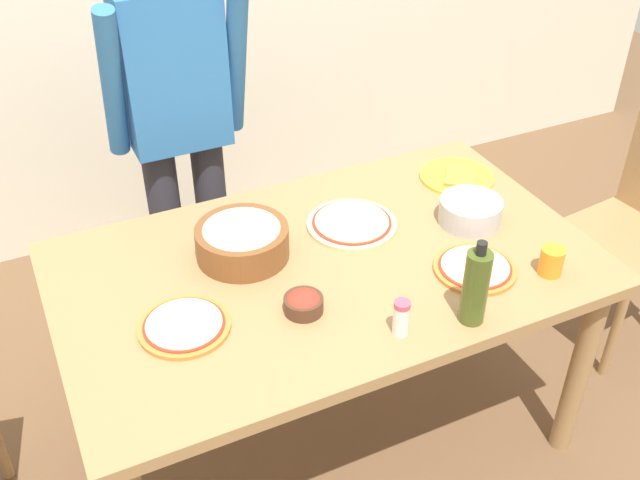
% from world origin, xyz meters
% --- Properties ---
extents(ground, '(8.00, 8.00, 0.00)m').
position_xyz_m(ground, '(0.00, 0.00, 0.00)').
color(ground, brown).
extents(dining_table, '(1.60, 0.96, 0.76)m').
position_xyz_m(dining_table, '(0.00, 0.00, 0.67)').
color(dining_table, '#A37A4C').
rests_on(dining_table, ground).
extents(person_cook, '(0.49, 0.25, 1.62)m').
position_xyz_m(person_cook, '(-0.22, 0.76, 0.94)').
color(person_cook, '#2D2D38').
rests_on(person_cook, ground).
extents(pizza_raw_on_board, '(0.29, 0.29, 0.02)m').
position_xyz_m(pizza_raw_on_board, '(0.15, 0.14, 0.77)').
color(pizza_raw_on_board, beige).
rests_on(pizza_raw_on_board, dining_table).
extents(pizza_cooked_on_tray, '(0.24, 0.24, 0.02)m').
position_xyz_m(pizza_cooked_on_tray, '(0.38, -0.22, 0.77)').
color(pizza_cooked_on_tray, '#C67A33').
rests_on(pizza_cooked_on_tray, dining_table).
extents(pizza_second_cooked, '(0.25, 0.25, 0.02)m').
position_xyz_m(pizza_second_cooked, '(-0.47, -0.10, 0.77)').
color(pizza_second_cooked, '#C67A33').
rests_on(pizza_second_cooked, dining_table).
extents(plate_with_slice, '(0.26, 0.26, 0.02)m').
position_xyz_m(plate_with_slice, '(0.63, 0.24, 0.77)').
color(plate_with_slice, gold).
rests_on(plate_with_slice, dining_table).
extents(popcorn_bowl, '(0.28, 0.28, 0.11)m').
position_xyz_m(popcorn_bowl, '(-0.21, 0.14, 0.82)').
color(popcorn_bowl, brown).
rests_on(popcorn_bowl, dining_table).
extents(mixing_bowl_steel, '(0.20, 0.20, 0.08)m').
position_xyz_m(mixing_bowl_steel, '(0.51, -0.00, 0.80)').
color(mixing_bowl_steel, '#B7B7BC').
rests_on(mixing_bowl_steel, dining_table).
extents(small_sauce_bowl, '(0.11, 0.11, 0.06)m').
position_xyz_m(small_sauce_bowl, '(-0.15, -0.17, 0.79)').
color(small_sauce_bowl, '#4C2D1E').
rests_on(small_sauce_bowl, dining_table).
extents(olive_oil_bottle, '(0.07, 0.07, 0.26)m').
position_xyz_m(olive_oil_bottle, '(0.24, -0.39, 0.87)').
color(olive_oil_bottle, '#47561E').
rests_on(olive_oil_bottle, dining_table).
extents(cup_orange, '(0.07, 0.07, 0.08)m').
position_xyz_m(cup_orange, '(0.57, -0.32, 0.80)').
color(cup_orange, orange).
rests_on(cup_orange, dining_table).
extents(salt_shaker, '(0.04, 0.04, 0.11)m').
position_xyz_m(salt_shaker, '(0.04, -0.36, 0.81)').
color(salt_shaker, white).
rests_on(salt_shaker, dining_table).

